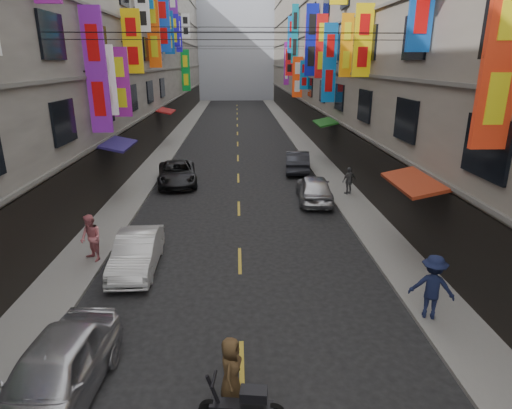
{
  "coord_description": "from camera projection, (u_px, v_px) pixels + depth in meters",
  "views": [
    {
      "loc": [
        -0.03,
        3.44,
        7.08
      ],
      "look_at": [
        0.32,
        11.33,
        4.44
      ],
      "focal_mm": 30.0,
      "sensor_mm": 36.0,
      "label": 1
    }
  ],
  "objects": [
    {
      "name": "sidewalk_left",
      "position": [
        171.0,
        144.0,
        38.51
      ],
      "size": [
        2.0,
        90.0,
        0.12
      ],
      "primitive_type": "cube",
      "color": "slate",
      "rests_on": "ground"
    },
    {
      "name": "sidewalk_right",
      "position": [
        303.0,
        143.0,
        39.01
      ],
      "size": [
        2.0,
        90.0,
        0.12
      ],
      "primitive_type": "cube",
      "color": "slate",
      "rests_on": "ground"
    },
    {
      "name": "building_row_left",
      "position": [
        91.0,
        31.0,
        35.27
      ],
      "size": [
        10.14,
        90.0,
        19.0
      ],
      "color": "gray",
      "rests_on": "ground"
    },
    {
      "name": "building_row_right",
      "position": [
        377.0,
        32.0,
        36.27
      ],
      "size": [
        10.14,
        90.0,
        19.0
      ],
      "color": "gray",
      "rests_on": "ground"
    },
    {
      "name": "haze_block",
      "position": [
        236.0,
        40.0,
        82.66
      ],
      "size": [
        18.0,
        8.0,
        22.0
      ],
      "primitive_type": "cube",
      "color": "#A5AAB8",
      "rests_on": "ground"
    },
    {
      "name": "shop_signage",
      "position": [
        236.0,
        30.0,
        29.26
      ],
      "size": [
        14.0,
        55.0,
        11.74
      ],
      "color": "#102CC6",
      "rests_on": "ground"
    },
    {
      "name": "street_awnings",
      "position": [
        214.0,
        143.0,
        22.62
      ],
      "size": [
        13.99,
        35.2,
        0.41
      ],
      "color": "#124413",
      "rests_on": "ground"
    },
    {
      "name": "overhead_cables",
      "position": [
        236.0,
        30.0,
        24.62
      ],
      "size": [
        14.0,
        38.04,
        1.24
      ],
      "color": "black",
      "rests_on": "ground"
    },
    {
      "name": "lane_markings",
      "position": [
        238.0,
        150.0,
        35.93
      ],
      "size": [
        0.12,
        80.2,
        0.01
      ],
      "color": "gold",
      "rests_on": "ground"
    },
    {
      "name": "scooter_crossing",
      "position": [
        243.0,
        406.0,
        8.69
      ],
      "size": [
        1.8,
        0.55,
        1.14
      ],
      "rotation": [
        0.0,
        0.0,
        1.44
      ],
      "color": "black",
      "rests_on": "ground"
    },
    {
      "name": "scooter_far_right",
      "position": [
        309.0,
        185.0,
        24.28
      ],
      "size": [
        0.62,
        1.79,
        1.14
      ],
      "rotation": [
        0.0,
        0.0,
        2.95
      ],
      "color": "black",
      "rests_on": "ground"
    },
    {
      "name": "car_left_near",
      "position": [
        54.0,
        375.0,
        9.1
      ],
      "size": [
        2.11,
        4.52,
        1.5
      ],
      "primitive_type": "imported",
      "rotation": [
        0.0,
        0.0,
        -0.08
      ],
      "color": "silver",
      "rests_on": "ground"
    },
    {
      "name": "car_left_mid",
      "position": [
        137.0,
        252.0,
        15.17
      ],
      "size": [
        1.5,
        4.03,
        1.32
      ],
      "primitive_type": "imported",
      "rotation": [
        0.0,
        0.0,
        0.03
      ],
      "color": "silver",
      "rests_on": "ground"
    },
    {
      "name": "car_left_far",
      "position": [
        177.0,
        173.0,
        25.85
      ],
      "size": [
        2.89,
        5.11,
        1.35
      ],
      "primitive_type": "imported",
      "rotation": [
        0.0,
        0.0,
        0.14
      ],
      "color": "black",
      "rests_on": "ground"
    },
    {
      "name": "car_right_mid",
      "position": [
        314.0,
        188.0,
        22.61
      ],
      "size": [
        1.97,
        4.35,
        1.45
      ],
      "primitive_type": "imported",
      "rotation": [
        0.0,
        0.0,
        3.08
      ],
      "color": "silver",
      "rests_on": "ground"
    },
    {
      "name": "car_right_far",
      "position": [
        297.0,
        161.0,
        28.8
      ],
      "size": [
        1.99,
        4.46,
        1.42
      ],
      "primitive_type": "imported",
      "rotation": [
        0.0,
        0.0,
        3.03
      ],
      "color": "#27282F",
      "rests_on": "ground"
    },
    {
      "name": "pedestrian_lfar",
      "position": [
        91.0,
        238.0,
        15.52
      ],
      "size": [
        1.02,
        1.01,
        1.76
      ],
      "primitive_type": "imported",
      "rotation": [
        0.0,
        0.0,
        -0.76
      ],
      "color": "#D8727A",
      "rests_on": "sidewalk_left"
    },
    {
      "name": "pedestrian_rnear",
      "position": [
        432.0,
        287.0,
        12.02
      ],
      "size": [
        1.38,
        1.06,
        1.91
      ],
      "primitive_type": "imported",
      "rotation": [
        0.0,
        0.0,
        2.75
      ],
      "color": "#151B3B",
      "rests_on": "sidewalk_right"
    },
    {
      "name": "pedestrian_rfar",
      "position": [
        349.0,
        181.0,
        23.48
      ],
      "size": [
        1.02,
        0.84,
        1.52
      ],
      "primitive_type": "imported",
      "rotation": [
        0.0,
        0.0,
        3.58
      ],
      "color": "#5B5B5D",
      "rests_on": "sidewalk_right"
    },
    {
      "name": "pedestrian_crossing",
      "position": [
        231.0,
        370.0,
        9.23
      ],
      "size": [
        0.65,
        0.84,
        1.54
      ],
      "primitive_type": "imported",
      "rotation": [
        0.0,
        0.0,
        1.37
      ],
      "color": "#4D371F",
      "rests_on": "ground"
    }
  ]
}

